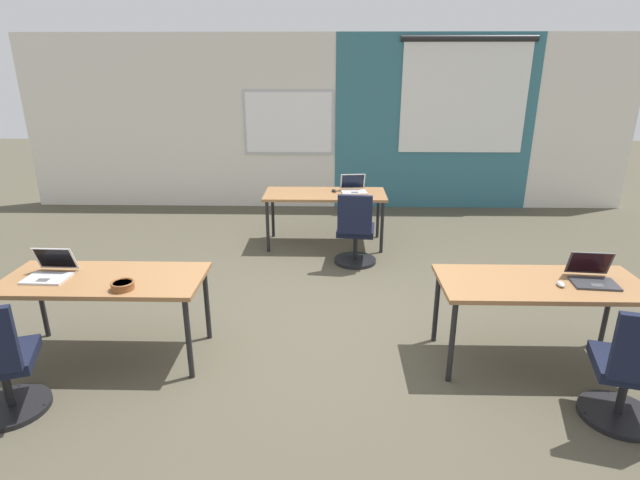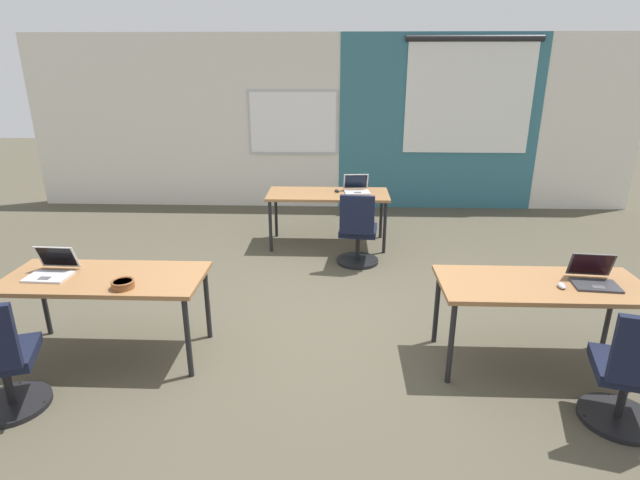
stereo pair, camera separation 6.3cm
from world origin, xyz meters
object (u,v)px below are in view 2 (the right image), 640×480
Objects in this scene: desk_near_right at (541,290)px; desk_far_center at (328,197)px; chair_near_left_end at (0,367)px; laptop_near_left_end at (51,270)px; desk_near_left at (105,283)px; snack_bowl at (123,284)px; mouse_near_right_end at (562,286)px; laptop_near_right_end at (594,278)px; mouse_far_right at (337,191)px; chair_far_right at (358,235)px; chair_near_right_end at (631,380)px; laptop_far_right at (357,188)px.

desk_near_right is 3.30m from desk_far_center.
desk_near_right is 1.74× the size of chair_near_left_end.
laptop_near_left_end is (-3.93, 0.01, 0.11)m from desk_near_right.
chair_near_left_end reaches higher than desk_far_center.
snack_bowl is (0.25, -0.22, 0.10)m from desk_near_left.
mouse_near_right_end is 0.60× the size of snack_bowl.
mouse_near_right_end is (-0.28, -0.09, -0.03)m from laptop_near_right_end.
laptop_near_right_end is (2.14, -2.79, 0.11)m from desk_far_center.
mouse_far_right is 3.42m from mouse_near_right_end.
chair_far_right is at bearing -71.51° from mouse_far_right.
desk_near_left is 3.89m from laptop_near_right_end.
desk_near_left is 0.34m from snack_bowl.
desk_near_right is 0.89m from chair_near_right_end.
mouse_near_right_end is at bearing -59.28° from mouse_far_right.
desk_near_right is 3.26m from snack_bowl.
chair_near_left_end is 5.18× the size of snack_bowl.
chair_far_right reaches higher than desk_near_right.
laptop_far_right is 0.88m from chair_far_right.
laptop_near_right_end is at bearing 17.07° from mouse_near_right_end.
desk_near_left and desk_far_center have the same top height.
chair_near_right_end is 5.18× the size of snack_bowl.
desk_near_left is 14.10× the size of mouse_far_right.
desk_far_center is 1.74× the size of chair_near_right_end.
laptop_near_right_end is 3.65m from snack_bowl.
laptop_near_left_end is 4.35m from chair_near_right_end.
chair_near_right_end is (0.33, -0.77, -0.28)m from desk_near_right.
mouse_far_right is 0.32× the size of laptop_near_right_end.
desk_near_left is 9.01× the size of snack_bowl.
chair_far_right is 5.18× the size of snack_bowl.
laptop_near_right_end is 0.39× the size of chair_near_right_end.
laptop_far_right is 3.62m from snack_bowl.
chair_near_left_end is 1.00× the size of chair_near_right_end.
desk_near_left is 1.74× the size of chair_near_right_end.
laptop_far_right reaches higher than laptop_near_left_end.
laptop_far_right reaches higher than desk_near_right.
mouse_near_right_end is at bearing 130.85° from chair_far_right.
desk_far_center is at bearing 54.11° from laptop_near_left_end.
mouse_near_right_end is at bearing -57.07° from desk_far_center.
chair_near_left_end is 8.68× the size of mouse_near_right_end.
chair_near_right_end is (0.22, -0.69, -0.36)m from mouse_near_right_end.
snack_bowl is at bearing -116.47° from desk_far_center.
desk_far_center is (-1.75, 2.80, 0.00)m from desk_near_right.
laptop_near_left_end reaches higher than chair_near_right_end.
chair_near_right_end is (1.70, -3.65, -0.39)m from laptop_far_right.
chair_far_right is at bearing -43.78° from chair_near_right_end.
snack_bowl is (-1.50, -3.02, 0.10)m from desk_far_center.
desk_far_center is at bearing -152.43° from mouse_far_right.
desk_near_left is 4.69× the size of laptop_near_left_end.
snack_bowl reaches higher than mouse_far_right.
chair_near_left_end is at bearing -121.20° from desk_far_center.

